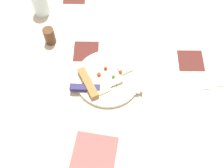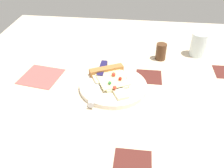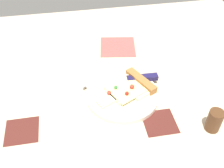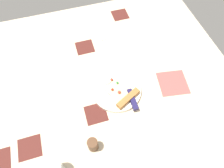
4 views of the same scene
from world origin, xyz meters
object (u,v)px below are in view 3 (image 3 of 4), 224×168
Objects in this scene: knife at (128,80)px; napkin at (118,47)px; pepper_shaker at (214,121)px; pizza_slice at (130,88)px; plate at (123,95)px.

napkin is at bearing -0.66° from knife.
pepper_shaker reaches higher than knife.
pizza_slice is 1.47× the size of napkin.
knife is 1.85× the size of napkin.
plate reaches higher than napkin.
napkin is at bearing -29.37° from pizza_slice.
napkin is (1.09, 25.14, -2.17)cm from pizza_slice.
knife reaches higher than plate.
pepper_shaker is (18.69, -21.08, 1.10)cm from knife.
napkin is (-17.87, 42.43, -3.07)cm from pepper_shaker.
knife is 28.20cm from pepper_shaker.
pepper_shaker is 46.15cm from napkin.
napkin is at bearing 112.84° from pepper_shaker.
pepper_shaker is (18.97, -17.30, 0.90)cm from pizza_slice.
pizza_slice is 0.79× the size of knife.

